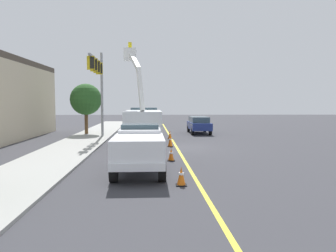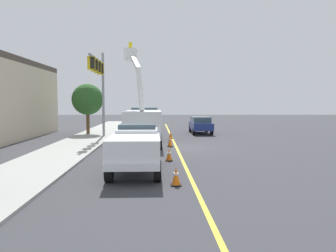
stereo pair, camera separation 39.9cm
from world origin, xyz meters
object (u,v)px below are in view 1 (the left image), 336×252
at_px(traffic_cone_mid_rear, 170,141).
at_px(traffic_signal_mast, 98,76).
at_px(passing_minivan, 199,124).
at_px(traffic_cone_mid_front, 171,155).
at_px(utility_bucket_truck, 143,122).
at_px(service_pickup_truck, 139,147).
at_px(traffic_cone_leading, 181,176).
at_px(traffic_cone_trailing, 170,135).

bearing_deg(traffic_cone_mid_rear, traffic_signal_mast, 50.75).
distance_m(passing_minivan, traffic_cone_mid_front, 15.84).
bearing_deg(traffic_signal_mast, traffic_cone_mid_rear, -129.25).
xyz_separation_m(utility_bucket_truck, service_pickup_truck, (-10.00, -0.30, -0.51)).
height_order(service_pickup_truck, passing_minivan, service_pickup_truck).
distance_m(utility_bucket_truck, passing_minivan, 9.82).
distance_m(passing_minivan, traffic_signal_mast, 11.21).
height_order(traffic_cone_leading, traffic_signal_mast, traffic_signal_mast).
bearing_deg(traffic_cone_mid_rear, service_pickup_truck, 168.90).
relative_size(traffic_cone_mid_front, traffic_cone_mid_rear, 0.81).
height_order(service_pickup_truck, traffic_cone_mid_rear, service_pickup_truck).
xyz_separation_m(service_pickup_truck, traffic_cone_leading, (-2.43, -1.71, -0.76)).
bearing_deg(traffic_cone_trailing, utility_bucket_truck, 149.08).
bearing_deg(traffic_cone_mid_rear, utility_bucket_truck, 52.66).
bearing_deg(passing_minivan, traffic_cone_mid_front, 167.82).
bearing_deg(traffic_cone_mid_front, traffic_signal_mast, 28.67).
distance_m(traffic_cone_mid_front, traffic_cone_mid_rear, 5.65).
bearing_deg(traffic_cone_trailing, traffic_cone_mid_front, 178.49).
relative_size(utility_bucket_truck, passing_minivan, 1.70).
bearing_deg(traffic_signal_mast, traffic_cone_leading, -159.45).
xyz_separation_m(service_pickup_truck, passing_minivan, (18.32, -4.86, -0.15)).
bearing_deg(traffic_cone_mid_rear, traffic_cone_trailing, -1.56).
relative_size(passing_minivan, traffic_cone_mid_rear, 5.66).
xyz_separation_m(utility_bucket_truck, passing_minivan, (8.32, -5.16, -0.65)).
relative_size(traffic_cone_leading, traffic_cone_mid_front, 1.05).
relative_size(passing_minivan, traffic_cone_leading, 6.68).
distance_m(traffic_cone_leading, traffic_cone_trailing, 15.95).
distance_m(passing_minivan, traffic_cone_mid_rear, 10.34).
distance_m(utility_bucket_truck, traffic_cone_trailing, 4.28).
bearing_deg(traffic_cone_leading, traffic_cone_mid_front, 2.05).
bearing_deg(passing_minivan, traffic_signal_mast, 119.20).
relative_size(service_pickup_truck, traffic_signal_mast, 0.75).
xyz_separation_m(passing_minivan, traffic_cone_mid_rear, (-9.82, 3.20, -0.55)).
xyz_separation_m(utility_bucket_truck, traffic_cone_trailing, (3.51, -2.10, -1.26)).
distance_m(utility_bucket_truck, traffic_cone_mid_front, 7.49).
bearing_deg(utility_bucket_truck, traffic_cone_mid_front, -165.69).
distance_m(utility_bucket_truck, service_pickup_truck, 10.02).
distance_m(service_pickup_truck, passing_minivan, 18.96).
distance_m(utility_bucket_truck, traffic_cone_leading, 12.66).
distance_m(service_pickup_truck, traffic_cone_trailing, 13.65).
height_order(traffic_cone_mid_rear, traffic_cone_trailing, traffic_cone_mid_rear).
bearing_deg(passing_minivan, service_pickup_truck, 165.13).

